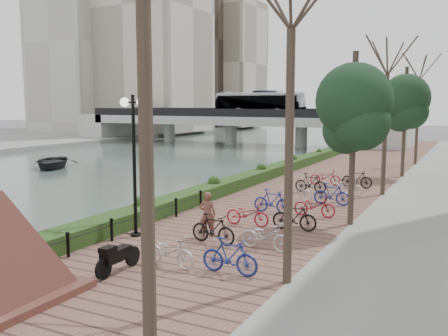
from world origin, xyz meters
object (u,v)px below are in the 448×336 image
Objects in this scene: lamppost at (134,135)px; pedestrian at (207,214)px; motorcycle at (118,255)px; boat at (52,162)px.

pedestrian is (2.26, 1.09, -2.73)m from lamppost.
motorcycle is 0.97× the size of pedestrian.
motorcycle is at bearing -59.89° from lamppost.
boat is at bearing 139.73° from motorcycle.
pedestrian is at bearing 85.12° from motorcycle.
lamppost is 3.09× the size of pedestrian.
motorcycle is 27.64m from boat.
motorcycle is (1.89, -3.26, -3.04)m from lamppost.
pedestrian is at bearing -67.82° from boat.
lamppost reaches higher than motorcycle.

